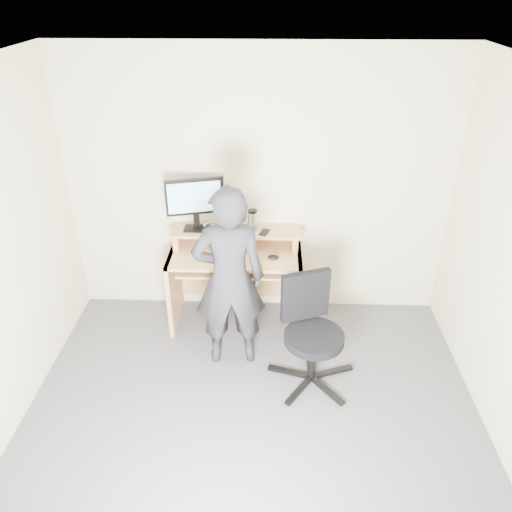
# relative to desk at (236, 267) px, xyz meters

# --- Properties ---
(ground) EXTENTS (3.50, 3.50, 0.00)m
(ground) POSITION_rel_desk_xyz_m (0.20, -1.53, -0.55)
(ground) COLOR #58575D
(ground) RESTS_ON ground
(back_wall) EXTENTS (3.50, 0.02, 2.50)m
(back_wall) POSITION_rel_desk_xyz_m (0.20, 0.22, 0.70)
(back_wall) COLOR beige
(back_wall) RESTS_ON ground
(ceiling) EXTENTS (3.50, 3.50, 0.02)m
(ceiling) POSITION_rel_desk_xyz_m (0.20, -1.53, 1.95)
(ceiling) COLOR white
(ceiling) RESTS_ON back_wall
(desk) EXTENTS (1.20, 0.60, 0.91)m
(desk) POSITION_rel_desk_xyz_m (0.00, 0.00, 0.00)
(desk) COLOR tan
(desk) RESTS_ON ground
(monitor) EXTENTS (0.51, 0.16, 0.49)m
(monitor) POSITION_rel_desk_xyz_m (-0.36, 0.06, 0.66)
(monitor) COLOR black
(monitor) RESTS_ON desk
(external_drive) EXTENTS (0.08, 0.14, 0.20)m
(external_drive) POSITION_rel_desk_xyz_m (-0.09, 0.10, 0.46)
(external_drive) COLOR black
(external_drive) RESTS_ON desk
(travel_mug) EXTENTS (0.09, 0.09, 0.18)m
(travel_mug) POSITION_rel_desk_xyz_m (0.15, 0.06, 0.45)
(travel_mug) COLOR #AFAFB3
(travel_mug) RESTS_ON desk
(smartphone) EXTENTS (0.10, 0.14, 0.01)m
(smartphone) POSITION_rel_desk_xyz_m (0.26, 0.02, 0.37)
(smartphone) COLOR black
(smartphone) RESTS_ON desk
(charger) EXTENTS (0.05, 0.05, 0.03)m
(charger) POSITION_rel_desk_xyz_m (-0.25, -0.03, 0.38)
(charger) COLOR black
(charger) RESTS_ON desk
(headphones) EXTENTS (0.19, 0.19, 0.06)m
(headphones) POSITION_rel_desk_xyz_m (-0.22, 0.12, 0.37)
(headphones) COLOR silver
(headphones) RESTS_ON desk
(keyboard) EXTENTS (0.49, 0.26, 0.03)m
(keyboard) POSITION_rel_desk_xyz_m (0.01, -0.17, 0.12)
(keyboard) COLOR black
(keyboard) RESTS_ON desk
(mouse) EXTENTS (0.10, 0.07, 0.04)m
(mouse) POSITION_rel_desk_xyz_m (0.34, -0.18, 0.22)
(mouse) COLOR black
(mouse) RESTS_ON desk
(office_chair) EXTENTS (0.72, 0.70, 0.91)m
(office_chair) POSITION_rel_desk_xyz_m (0.65, -0.82, -0.05)
(office_chair) COLOR black
(office_chair) RESTS_ON ground
(person) EXTENTS (0.63, 0.46, 1.61)m
(person) POSITION_rel_desk_xyz_m (-0.01, -0.62, 0.26)
(person) COLOR black
(person) RESTS_ON ground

